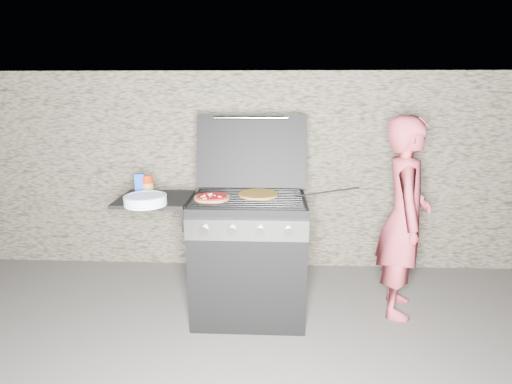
{
  "coord_description": "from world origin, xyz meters",
  "views": [
    {
      "loc": [
        0.17,
        -2.69,
        1.65
      ],
      "look_at": [
        0.05,
        0.0,
        0.95
      ],
      "focal_mm": 28.0,
      "sensor_mm": 36.0,
      "label": 1
    }
  ],
  "objects_px": {
    "gas_grill": "(215,257)",
    "sauce_jar": "(147,184)",
    "pizza_topped": "(212,197)",
    "person": "(404,218)"
  },
  "relations": [
    {
      "from": "gas_grill",
      "to": "sauce_jar",
      "type": "relative_size",
      "value": 10.32
    },
    {
      "from": "pizza_topped",
      "to": "person",
      "type": "xyz_separation_m",
      "value": [
        1.38,
        0.17,
        -0.19
      ]
    },
    {
      "from": "pizza_topped",
      "to": "sauce_jar",
      "type": "relative_size",
      "value": 1.89
    },
    {
      "from": "pizza_topped",
      "to": "person",
      "type": "distance_m",
      "value": 1.4
    },
    {
      "from": "pizza_topped",
      "to": "person",
      "type": "height_order",
      "value": "person"
    },
    {
      "from": "sauce_jar",
      "to": "gas_grill",
      "type": "bearing_deg",
      "value": -14.7
    },
    {
      "from": "sauce_jar",
      "to": "person",
      "type": "xyz_separation_m",
      "value": [
        1.88,
        -0.02,
        -0.23
      ]
    },
    {
      "from": "person",
      "to": "sauce_jar",
      "type": "bearing_deg",
      "value": 101.38
    },
    {
      "from": "sauce_jar",
      "to": "person",
      "type": "height_order",
      "value": "person"
    },
    {
      "from": "person",
      "to": "gas_grill",
      "type": "bearing_deg",
      "value": 106.72
    }
  ]
}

